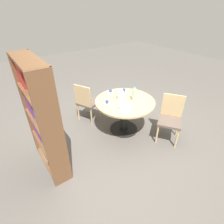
{
  "coord_description": "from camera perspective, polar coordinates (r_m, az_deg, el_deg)",
  "views": [
    {
      "loc": [
        -2.28,
        1.95,
        2.35
      ],
      "look_at": [
        0.0,
        0.31,
        0.56
      ],
      "focal_mm": 28.0,
      "sensor_mm": 36.0,
      "label": 1
    }
  ],
  "objects": [
    {
      "name": "bookshelf",
      "position": [
        2.76,
        -21.28,
        -2.87
      ],
      "size": [
        0.96,
        0.28,
        1.78
      ],
      "rotation": [
        0.0,
        0.0,
        3.14
      ],
      "color": "brown",
      "rests_on": "ground_plane"
    },
    {
      "name": "coffee_pot",
      "position": [
        3.41,
        2.72,
        5.63
      ],
      "size": [
        0.11,
        0.11,
        0.23
      ],
      "color": "white",
      "rests_on": "dining_table"
    },
    {
      "name": "water_bottle",
      "position": [
        3.4,
        7.23,
        5.76
      ],
      "size": [
        0.08,
        0.08,
        0.32
      ],
      "color": "#99C6A3",
      "rests_on": "dining_table"
    },
    {
      "name": "chair_b",
      "position": [
        3.5,
        18.52,
        -1.67
      ],
      "size": [
        0.58,
        0.58,
        0.89
      ],
      "rotation": [
        0.0,
        0.0,
        3.74
      ],
      "color": "tan",
      "rests_on": "ground_plane"
    },
    {
      "name": "ground_plane",
      "position": [
        3.81,
        3.84,
        -5.62
      ],
      "size": [
        14.0,
        14.0,
        0.0
      ],
      "primitive_type": "plane",
      "color": "#56514C"
    },
    {
      "name": "cup_c",
      "position": [
        3.3,
        -1.63,
        3.16
      ],
      "size": [
        0.12,
        0.12,
        0.06
      ],
      "color": "silver",
      "rests_on": "dining_table"
    },
    {
      "name": "cup_b",
      "position": [
        3.77,
        3.93,
        7.0
      ],
      "size": [
        0.12,
        0.12,
        0.06
      ],
      "color": "silver",
      "rests_on": "dining_table"
    },
    {
      "name": "chair_a",
      "position": [
        3.9,
        -8.19,
        3.45
      ],
      "size": [
        0.56,
        0.56,
        0.89
      ],
      "rotation": [
        0.0,
        0.0,
        0.43
      ],
      "color": "tan",
      "rests_on": "ground_plane"
    },
    {
      "name": "dining_table",
      "position": [
        3.51,
        4.14,
        1.13
      ],
      "size": [
        1.17,
        1.17,
        0.71
      ],
      "color": "black",
      "rests_on": "ground_plane"
    },
    {
      "name": "cup_a",
      "position": [
        3.73,
        -0.48,
        6.78
      ],
      "size": [
        0.12,
        0.12,
        0.06
      ],
      "color": "silver",
      "rests_on": "dining_table"
    },
    {
      "name": "cake_main",
      "position": [
        3.13,
        4.07,
        1.49
      ],
      "size": [
        0.25,
        0.25,
        0.08
      ],
      "color": "white",
      "rests_on": "dining_table"
    }
  ]
}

